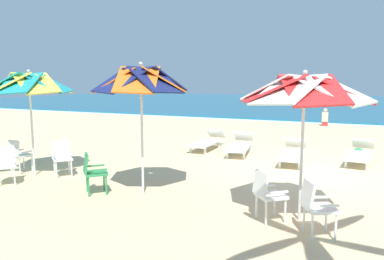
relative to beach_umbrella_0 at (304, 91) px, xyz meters
The scene contains 18 objects.
ground_plane 3.93m from the beach_umbrella_0, 94.12° to the left, with size 80.00×80.00×0.00m, color beige.
sea 33.25m from the beach_umbrella_0, 90.40° to the left, with size 80.00×36.00×0.10m, color #19607F.
surf_foam 15.04m from the beach_umbrella_0, 90.90° to the left, with size 80.00×0.70×0.01m, color white.
beach_umbrella_0 is the anchor object (origin of this frame).
plastic_chair_0 1.78m from the beach_umbrella_0, 153.25° to the right, with size 0.63×0.63×0.87m.
plastic_chair_1 1.81m from the beach_umbrella_0, 61.55° to the right, with size 0.61×0.59×0.87m.
beach_umbrella_1 3.22m from the beach_umbrella_0, behind, with size 1.99×1.99×2.73m.
plastic_chair_2 4.48m from the beach_umbrella_0, behind, with size 0.63×0.63×0.87m.
beach_umbrella_2 6.49m from the beach_umbrella_0, behind, with size 2.05×2.05×2.62m.
plastic_chair_3 6.68m from the beach_umbrella_0, behind, with size 0.63×0.63×0.87m.
plastic_chair_4 7.23m from the beach_umbrella_0, behind, with size 0.49×0.52×0.87m.
plastic_chair_5 6.08m from the beach_umbrella_0, behind, with size 0.63×0.63×0.87m.
sun_lounger_0 5.60m from the beach_umbrella_0, 79.32° to the left, with size 0.85×2.20×0.62m.
sun_lounger_1 4.93m from the beach_umbrella_0, 100.13° to the left, with size 0.75×2.18×0.62m.
sun_lounger_2 5.99m from the beach_umbrella_0, 116.85° to the left, with size 0.93×2.21×0.62m.
sun_lounger_3 6.84m from the beach_umbrella_0, 125.42° to the left, with size 0.64×2.15×0.62m.
beach_ball 6.14m from the beach_umbrella_0, 80.61° to the left, with size 0.34×0.34×0.34m, color #2D8C4C.
beachgoer_seated 14.13m from the beach_umbrella_0, 92.43° to the left, with size 0.30×0.93×0.92m.
Camera 1 is at (0.98, -9.39, 2.36)m, focal length 33.99 mm.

